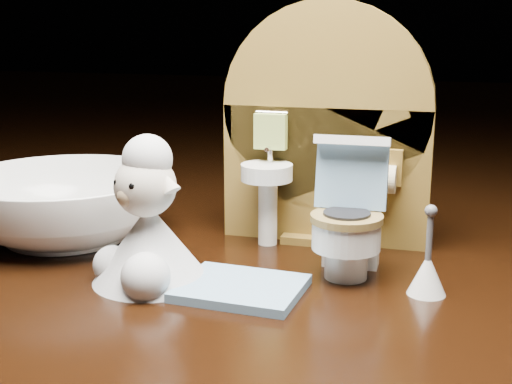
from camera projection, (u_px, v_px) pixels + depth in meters
backdrop_panel at (325, 139)px, 0.44m from camera, size 0.13×0.05×0.15m
toy_toilet at (349, 224)px, 0.39m from camera, size 0.04×0.05×0.08m
bath_mat at (241, 288)px, 0.37m from camera, size 0.07×0.06×0.00m
toilet_brush at (427, 271)px, 0.37m from camera, size 0.02×0.02×0.05m
plush_lamb at (148, 231)px, 0.38m from camera, size 0.06×0.07×0.08m
ceramic_bowl at (65, 206)px, 0.46m from camera, size 0.17×0.17×0.04m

